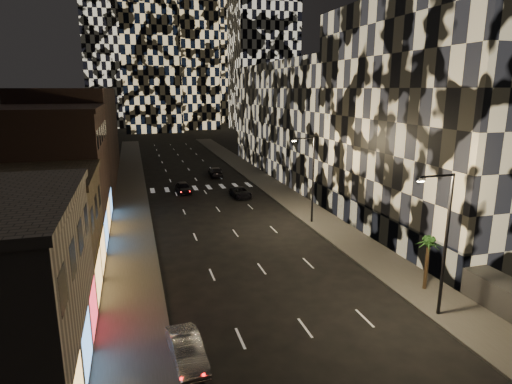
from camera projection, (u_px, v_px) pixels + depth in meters
sidewalk_left at (130, 191)px, 59.30m from camera, size 4.00×120.00×0.15m
sidewalk_right at (268, 183)px, 64.68m from camera, size 4.00×120.00×0.15m
curb_left at (146, 190)px, 59.86m from camera, size 0.20×120.00×0.15m
curb_right at (254, 184)px, 64.11m from camera, size 0.20×120.00×0.15m
retail_tan at (21, 237)px, 29.40m from camera, size 10.00×10.00×8.00m
retail_brown at (50, 175)px, 40.61m from camera, size 10.00×15.00×12.00m
retail_filler_left at (79, 136)px, 65.13m from camera, size 10.00×40.00×14.00m
midrise_right at (448, 120)px, 40.99m from camera, size 16.00×25.00×22.00m
midrise_base at (370, 221)px, 41.15m from camera, size 0.60×25.00×3.00m
midrise_filler_right at (312, 119)px, 71.81m from camera, size 16.00×40.00×18.00m
streetlight_near at (443, 236)px, 25.64m from camera, size 2.55×0.25×9.00m
streetlight_far at (311, 174)px, 44.32m from camera, size 2.55×0.25×9.00m
car_silver_parked at (187, 350)px, 22.22m from camera, size 1.90×4.46×1.43m
car_dark_midlane at (183, 188)px, 58.57m from camera, size 2.21×4.61×1.52m
car_dark_oncoming at (216, 172)px, 69.73m from camera, size 2.47×5.27×1.49m
car_dark_rightlane at (241, 192)px, 56.28m from camera, size 2.30×4.73×1.30m
palm_tree at (429, 246)px, 29.56m from camera, size 1.95×1.98×3.88m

